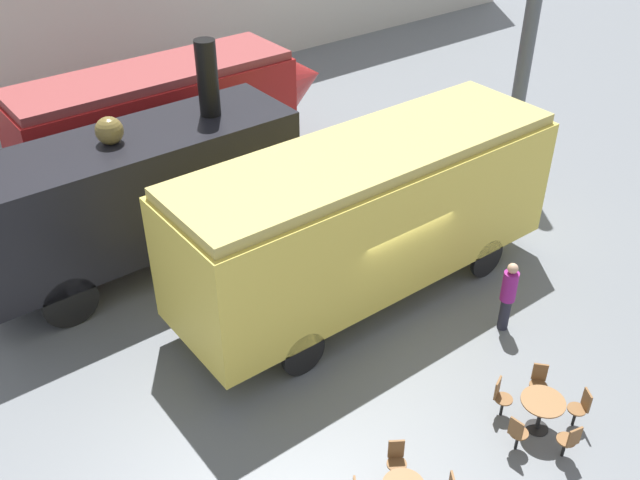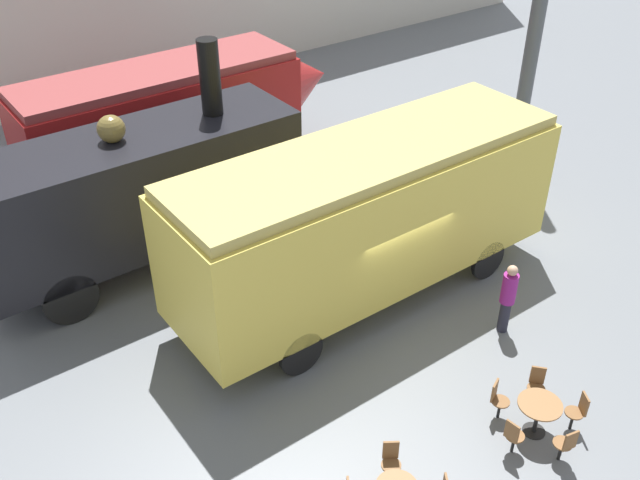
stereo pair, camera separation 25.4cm
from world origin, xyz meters
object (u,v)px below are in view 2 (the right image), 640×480
steam_locomotive (139,187)px  visitor_person (508,296)px  passenger_coach_vintage (367,212)px  cafe_table_mid (539,410)px  streamlined_locomotive (185,108)px

steam_locomotive → visitor_person: steam_locomotive is taller
passenger_coach_vintage → cafe_table_mid: passenger_coach_vintage is taller
streamlined_locomotive → passenger_coach_vintage: size_ratio=1.08×
passenger_coach_vintage → visitor_person: bearing=-61.5°
streamlined_locomotive → passenger_coach_vintage: (0.44, -8.05, 0.16)m
streamlined_locomotive → passenger_coach_vintage: 8.06m
passenger_coach_vintage → visitor_person: (1.62, -2.99, -1.28)m
passenger_coach_vintage → visitor_person: 3.64m
steam_locomotive → passenger_coach_vintage: steam_locomotive is taller
passenger_coach_vintage → cafe_table_mid: (-0.14, -5.38, -1.67)m
cafe_table_mid → steam_locomotive: bearing=110.1°
passenger_coach_vintage → streamlined_locomotive: bearing=93.1°
steam_locomotive → visitor_person: bearing=-53.7°
streamlined_locomotive → visitor_person: 11.29m
cafe_table_mid → passenger_coach_vintage: bearing=88.5°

